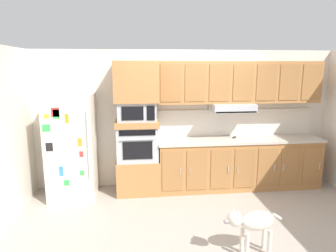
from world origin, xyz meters
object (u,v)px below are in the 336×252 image
(built_in_oven, at_px, (137,143))
(dog, at_px, (252,222))
(refrigerator, at_px, (72,147))
(microwave, at_px, (137,111))
(screwdriver, at_px, (235,137))

(built_in_oven, bearing_deg, dog, -57.08)
(refrigerator, bearing_deg, built_in_oven, 3.51)
(microwave, height_order, screwdriver, microwave)
(built_in_oven, height_order, dog, built_in_oven)
(built_in_oven, xyz_separation_m, dog, (1.31, -2.02, -0.48))
(dog, bearing_deg, microwave, -64.59)
(refrigerator, relative_size, dog, 2.32)
(microwave, bearing_deg, refrigerator, -176.49)
(microwave, bearing_deg, screwdriver, 1.93)
(built_in_oven, height_order, microwave, microwave)
(refrigerator, xyz_separation_m, dog, (2.41, -1.95, -0.46))
(built_in_oven, distance_m, screwdriver, 1.78)
(built_in_oven, distance_m, microwave, 0.56)
(refrigerator, distance_m, built_in_oven, 1.11)
(refrigerator, relative_size, built_in_oven, 2.51)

